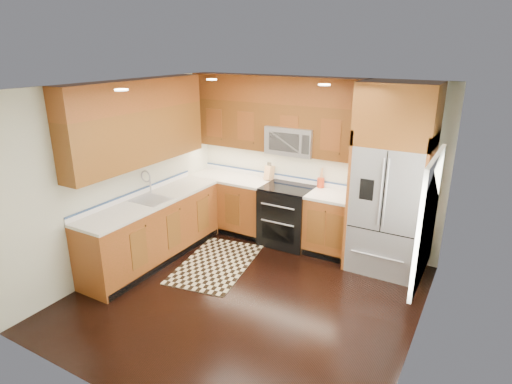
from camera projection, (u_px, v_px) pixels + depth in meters
The scene contains 16 objects.
ground at pixel (246, 297), 5.43m from camera, with size 4.00×4.00×0.00m, color black.
wall_back at pixel (312, 162), 6.65m from camera, with size 4.00×0.02×2.60m, color beige.
wall_left at pixel (123, 176), 5.95m from camera, with size 0.02×4.00×2.60m, color beige.
wall_right at pixel (425, 237), 4.07m from camera, with size 0.02×4.00×2.60m, color beige.
window at pixel (427, 219), 4.21m from camera, with size 0.04×1.10×1.30m.
base_cabinets at pixel (208, 221), 6.60m from camera, with size 2.85×3.00×0.90m.
countertop at pixel (219, 192), 6.47m from camera, with size 2.86×3.01×0.04m.
upper_cabinets at pixel (216, 118), 6.20m from camera, with size 2.85×3.00×1.15m.
range at pixel (287, 216), 6.76m from camera, with size 0.76×0.67×0.95m.
microwave at pixel (292, 140), 6.48m from camera, with size 0.76×0.40×0.42m.
refrigerator at pixel (391, 181), 5.73m from camera, with size 0.98×0.75×2.60m.
sink_faucet at pixel (150, 195), 6.11m from camera, with size 0.54×0.44×0.37m.
rug at pixel (216, 264), 6.24m from camera, with size 0.93×1.54×0.01m, color black.
knife_block at pixel (269, 173), 6.96m from camera, with size 0.12×0.16×0.29m.
utensil_crock at pixel (321, 181), 6.58m from camera, with size 0.14×0.14×0.31m.
cutting_board at pixel (356, 192), 6.36m from camera, with size 0.29×0.29×0.02m, color brown.
Camera 1 is at (2.44, -4.02, 3.03)m, focal length 30.00 mm.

